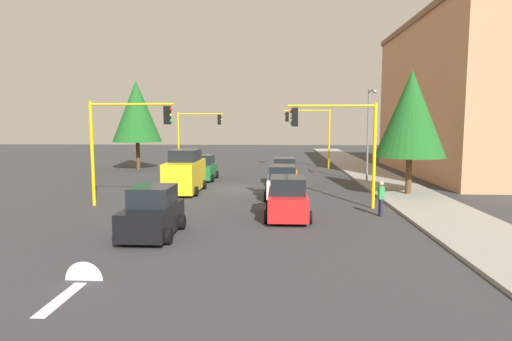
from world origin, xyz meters
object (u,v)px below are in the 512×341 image
object	(u,v)px
traffic_signal_near_right	(125,132)
car_white	(282,183)
traffic_signal_near_left	(339,134)
car_green	(203,169)
delivery_van_yellow	(185,173)
street_lamp_curbside	(369,125)
pedestrian_crossing	(381,197)
car_red	(288,199)
tree_roadside_near	(411,114)
car_orange	(284,172)
traffic_signal_far_right	(196,129)
tree_opposite_side	(137,111)
traffic_signal_far_left	(311,127)
car_black	(152,214)

from	to	relation	value
traffic_signal_near_right	car_white	size ratio (longest dim) A/B	1.40
traffic_signal_near_left	car_green	xyz separation A→B (m)	(-10.89, -9.10, -3.01)
delivery_van_yellow	street_lamp_curbside	bearing A→B (deg)	110.99
delivery_van_yellow	pedestrian_crossing	bearing A→B (deg)	58.78
car_red	tree_roadside_near	bearing A→B (deg)	130.78
traffic_signal_near_left	delivery_van_yellow	xyz separation A→B (m)	(-4.73, -9.19, -2.62)
traffic_signal_near_right	car_orange	bearing A→B (deg)	134.58
street_lamp_curbside	car_red	xyz separation A→B (m)	(12.12, -6.24, -3.45)
traffic_signal_far_right	traffic_signal_near_right	xyz separation A→B (m)	(20.00, -0.01, 0.05)
tree_opposite_side	delivery_van_yellow	size ratio (longest dim) A/B	1.77
tree_roadside_near	traffic_signal_near_right	bearing A→B (deg)	-76.12
tree_roadside_near	tree_opposite_side	world-z (taller)	tree_opposite_side
street_lamp_curbside	tree_roadside_near	size ratio (longest dim) A/B	0.92
delivery_van_yellow	car_white	world-z (taller)	delivery_van_yellow
delivery_van_yellow	tree_opposite_side	bearing A→B (deg)	-150.58
pedestrian_crossing	street_lamp_curbside	bearing A→B (deg)	171.38
traffic_signal_far_left	pedestrian_crossing	xyz separation A→B (m)	(21.92, 1.73, -3.20)
car_green	traffic_signal_near_right	bearing A→B (deg)	-11.70
delivery_van_yellow	car_black	size ratio (longest dim) A/B	1.31
tree_opposite_side	car_white	distance (m)	20.97
traffic_signal_near_left	car_red	size ratio (longest dim) A/B	1.32
tree_roadside_near	car_white	world-z (taller)	tree_roadside_near
traffic_signal_near_left	pedestrian_crossing	size ratio (longest dim) A/B	3.24
car_white	car_green	size ratio (longest dim) A/B	1.03
delivery_van_yellow	traffic_signal_far_left	bearing A→B (deg)	148.83
traffic_signal_far_right	car_white	xyz separation A→B (m)	(17.13, 8.42, -3.02)
tree_opposite_side	tree_roadside_near	bearing A→B (deg)	56.93
traffic_signal_near_right	car_black	xyz separation A→B (m)	(6.08, 3.22, -3.08)
delivery_van_yellow	car_orange	size ratio (longest dim) A/B	1.20
traffic_signal_near_left	tree_roadside_near	xyz separation A→B (m)	(-4.00, 4.83, 1.11)
traffic_signal_far_left	tree_roadside_near	xyz separation A→B (m)	(16.00, 4.78, 0.90)
car_red	street_lamp_curbside	bearing A→B (deg)	152.74
traffic_signal_far_left	tree_roadside_near	world-z (taller)	tree_roadside_near
traffic_signal_far_left	car_orange	xyz separation A→B (m)	(11.48, -2.76, -3.21)
traffic_signal_near_left	traffic_signal_far_right	distance (m)	22.99
traffic_signal_near_right	car_orange	xyz separation A→B (m)	(-8.52, 8.65, -3.07)
traffic_signal_near_right	delivery_van_yellow	world-z (taller)	traffic_signal_near_right
traffic_signal_far_right	car_red	size ratio (longest dim) A/B	1.33
traffic_signal_near_right	delivery_van_yellow	size ratio (longest dim) A/B	1.17
tree_roadside_near	traffic_signal_near_left	bearing A→B (deg)	-50.37
car_red	traffic_signal_near_right	bearing A→B (deg)	-106.17
car_orange	car_black	world-z (taller)	same
traffic_signal_far_left	car_black	size ratio (longest dim) A/B	1.59
tree_roadside_near	car_red	world-z (taller)	tree_roadside_near
delivery_van_yellow	car_red	xyz separation A→B (m)	(7.24, 6.47, -0.38)
tree_roadside_near	pedestrian_crossing	distance (m)	7.82
car_red	traffic_signal_far_right	bearing A→B (deg)	-159.02
pedestrian_crossing	traffic_signal_near_right	bearing A→B (deg)	-98.30
traffic_signal_near_left	car_red	bearing A→B (deg)	-47.27
traffic_signal_near_left	street_lamp_curbside	bearing A→B (deg)	159.83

